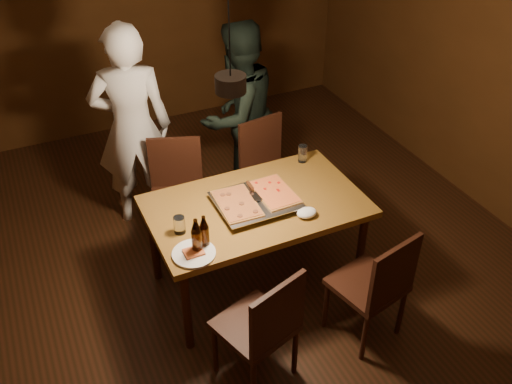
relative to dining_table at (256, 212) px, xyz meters
name	(u,v)px	position (x,y,z in m)	size (l,w,h in m)	color
room_shell	(232,138)	(-0.22, -0.13, 0.72)	(6.00, 6.00, 6.00)	#371A0F
dining_table	(256,212)	(0.00, 0.00, 0.00)	(1.50, 0.90, 0.75)	olive
chair_far_left	(176,183)	(-0.34, 0.78, -0.14)	(0.54, 0.54, 0.49)	#38190F
chair_far_right	(267,161)	(0.46, 0.77, -0.14)	(0.48, 0.48, 0.49)	#38190F
chair_near_left	(265,322)	(-0.33, -0.82, -0.14)	(0.53, 0.53, 0.49)	#38190F
chair_near_right	(379,280)	(0.49, -0.82, -0.14)	(0.50, 0.50, 0.49)	#38190F
pizza_tray	(256,202)	(-0.01, -0.01, 0.10)	(0.55, 0.45, 0.05)	silver
pizza_meat	(237,203)	(-0.15, -0.01, 0.13)	(0.25, 0.40, 0.02)	maroon
pizza_cheese	(274,192)	(0.14, 0.00, 0.13)	(0.24, 0.39, 0.02)	gold
spatula	(255,196)	(0.00, 0.00, 0.14)	(0.09, 0.24, 0.04)	silver
beer_bottle_a	(196,236)	(-0.54, -0.30, 0.20)	(0.07, 0.07, 0.25)	black
beer_bottle_b	(204,231)	(-0.48, -0.26, 0.19)	(0.06, 0.06, 0.23)	black
water_glass_left	(179,225)	(-0.58, -0.07, 0.13)	(0.08, 0.08, 0.12)	silver
water_glass_right	(303,154)	(0.56, 0.35, 0.14)	(0.07, 0.07, 0.14)	silver
plate_slice	(194,253)	(-0.57, -0.32, 0.08)	(0.27, 0.27, 0.03)	white
napkin	(307,213)	(0.25, -0.27, 0.10)	(0.14, 0.11, 0.06)	white
diner_white	(132,128)	(-0.54, 1.19, 0.20)	(0.64, 0.42, 1.75)	white
diner_dark	(238,115)	(0.36, 1.14, 0.14)	(0.79, 0.62, 1.64)	black
pendant_lamp	(231,82)	(-0.22, -0.13, 1.08)	(0.18, 0.18, 1.10)	black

